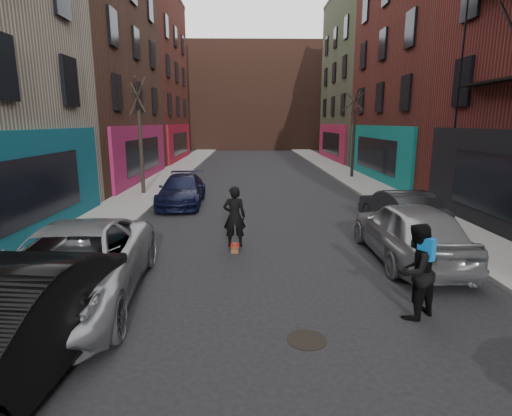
{
  "coord_description": "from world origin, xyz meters",
  "views": [
    {
      "loc": [
        -0.77,
        -2.51,
        3.73
      ],
      "look_at": [
        -0.57,
        7.33,
        1.6
      ],
      "focal_mm": 28.0,
      "sensor_mm": 36.0,
      "label": 1
    }
  ],
  "objects_px": {
    "parked_left_far": "(72,267)",
    "manhole": "(307,340)",
    "tree_left_far": "(140,129)",
    "skateboard": "(235,248)",
    "parked_right_far": "(409,231)",
    "parked_right_end": "(400,209)",
    "pedestrian": "(416,271)",
    "parked_left_end": "(182,190)",
    "tree_right_far": "(354,125)",
    "skateboarder": "(234,217)"
  },
  "relations": [
    {
      "from": "tree_right_far",
      "to": "parked_right_end",
      "type": "xyz_separation_m",
      "value": [
        -1.6,
        -12.83,
        -2.82
      ]
    },
    {
      "from": "skateboarder",
      "to": "parked_right_far",
      "type": "bearing_deg",
      "value": 167.34
    },
    {
      "from": "tree_left_far",
      "to": "tree_right_far",
      "type": "xyz_separation_m",
      "value": [
        12.4,
        6.0,
        0.15
      ]
    },
    {
      "from": "parked_right_far",
      "to": "tree_right_far",
      "type": "bearing_deg",
      "value": -99.0
    },
    {
      "from": "parked_right_far",
      "to": "skateboard",
      "type": "height_order",
      "value": "parked_right_far"
    },
    {
      "from": "pedestrian",
      "to": "manhole",
      "type": "height_order",
      "value": "pedestrian"
    },
    {
      "from": "parked_right_end",
      "to": "parked_right_far",
      "type": "bearing_deg",
      "value": 68.47
    },
    {
      "from": "parked_right_far",
      "to": "pedestrian",
      "type": "bearing_deg",
      "value": 70.24
    },
    {
      "from": "parked_right_far",
      "to": "skateboard",
      "type": "relative_size",
      "value": 6.13
    },
    {
      "from": "tree_left_far",
      "to": "parked_left_far",
      "type": "bearing_deg",
      "value": -81.91
    },
    {
      "from": "skateboard",
      "to": "skateboarder",
      "type": "relative_size",
      "value": 0.44
    },
    {
      "from": "parked_right_end",
      "to": "pedestrian",
      "type": "bearing_deg",
      "value": 66.9
    },
    {
      "from": "parked_right_far",
      "to": "skateboarder",
      "type": "xyz_separation_m",
      "value": [
        -4.78,
        1.01,
        0.17
      ]
    },
    {
      "from": "manhole",
      "to": "tree_right_far",
      "type": "bearing_deg",
      "value": 73.59
    },
    {
      "from": "parked_right_end",
      "to": "pedestrian",
      "type": "xyz_separation_m",
      "value": [
        -2.17,
        -6.56,
        0.24
      ]
    },
    {
      "from": "tree_left_far",
      "to": "skateboarder",
      "type": "xyz_separation_m",
      "value": [
        5.03,
        -9.12,
        -2.37
      ]
    },
    {
      "from": "tree_left_far",
      "to": "parked_left_far",
      "type": "height_order",
      "value": "tree_left_far"
    },
    {
      "from": "skateboarder",
      "to": "manhole",
      "type": "bearing_deg",
      "value": 104.9
    },
    {
      "from": "tree_left_far",
      "to": "skateboard",
      "type": "bearing_deg",
      "value": -61.13
    },
    {
      "from": "pedestrian",
      "to": "parked_left_end",
      "type": "bearing_deg",
      "value": -93.97
    },
    {
      "from": "tree_left_far",
      "to": "parked_left_end",
      "type": "height_order",
      "value": "tree_left_far"
    },
    {
      "from": "parked_right_far",
      "to": "parked_left_end",
      "type": "bearing_deg",
      "value": -45.76
    },
    {
      "from": "parked_left_end",
      "to": "parked_left_far",
      "type": "bearing_deg",
      "value": -94.87
    },
    {
      "from": "tree_left_far",
      "to": "manhole",
      "type": "bearing_deg",
      "value": -65.59
    },
    {
      "from": "parked_right_end",
      "to": "skateboarder",
      "type": "bearing_deg",
      "value": 16.9
    },
    {
      "from": "tree_right_far",
      "to": "manhole",
      "type": "height_order",
      "value": "tree_right_far"
    },
    {
      "from": "tree_left_far",
      "to": "skateboard",
      "type": "relative_size",
      "value": 8.12
    },
    {
      "from": "parked_left_far",
      "to": "pedestrian",
      "type": "relative_size",
      "value": 3.09
    },
    {
      "from": "parked_left_far",
      "to": "skateboarder",
      "type": "height_order",
      "value": "skateboarder"
    },
    {
      "from": "pedestrian",
      "to": "tree_left_far",
      "type": "bearing_deg",
      "value": -90.91
    },
    {
      "from": "skateboard",
      "to": "parked_right_far",
      "type": "bearing_deg",
      "value": -12.66
    },
    {
      "from": "skateboard",
      "to": "pedestrian",
      "type": "height_order",
      "value": "pedestrian"
    },
    {
      "from": "parked_right_far",
      "to": "parked_right_end",
      "type": "relative_size",
      "value": 1.14
    },
    {
      "from": "parked_left_far",
      "to": "pedestrian",
      "type": "bearing_deg",
      "value": -10.93
    },
    {
      "from": "parked_right_end",
      "to": "skateboard",
      "type": "distance_m",
      "value": 6.25
    },
    {
      "from": "parked_right_far",
      "to": "skateboarder",
      "type": "distance_m",
      "value": 4.89
    },
    {
      "from": "parked_left_far",
      "to": "parked_right_far",
      "type": "distance_m",
      "value": 8.4
    },
    {
      "from": "tree_left_far",
      "to": "skateboarder",
      "type": "height_order",
      "value": "tree_left_far"
    },
    {
      "from": "parked_left_far",
      "to": "manhole",
      "type": "relative_size",
      "value": 8.27
    },
    {
      "from": "parked_right_far",
      "to": "parked_left_far",
      "type": "bearing_deg",
      "value": 17.73
    },
    {
      "from": "tree_right_far",
      "to": "skateboarder",
      "type": "bearing_deg",
      "value": -116.0
    },
    {
      "from": "skateboard",
      "to": "tree_right_far",
      "type": "bearing_deg",
      "value": 63.31
    },
    {
      "from": "pedestrian",
      "to": "tree_right_far",
      "type": "bearing_deg",
      "value": -134.73
    },
    {
      "from": "parked_left_far",
      "to": "skateboard",
      "type": "bearing_deg",
      "value": 42.78
    },
    {
      "from": "parked_left_far",
      "to": "parked_right_end",
      "type": "bearing_deg",
      "value": 28.04
    },
    {
      "from": "parked_left_far",
      "to": "pedestrian",
      "type": "height_order",
      "value": "pedestrian"
    },
    {
      "from": "parked_left_far",
      "to": "pedestrian",
      "type": "distance_m",
      "value": 6.86
    },
    {
      "from": "tree_left_far",
      "to": "skateboard",
      "type": "xyz_separation_m",
      "value": [
        5.03,
        -9.12,
        -3.33
      ]
    },
    {
      "from": "skateboarder",
      "to": "pedestrian",
      "type": "xyz_separation_m",
      "value": [
        3.6,
        -4.26,
        -0.06
      ]
    },
    {
      "from": "skateboard",
      "to": "skateboarder",
      "type": "bearing_deg",
      "value": 0.0
    }
  ]
}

